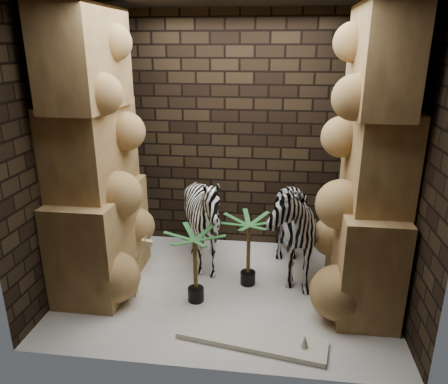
# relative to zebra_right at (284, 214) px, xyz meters

# --- Properties ---
(floor) EXTENTS (3.50, 3.50, 0.00)m
(floor) POSITION_rel_zebra_right_xyz_m (-0.61, -0.45, -0.75)
(floor) COLOR white
(floor) RESTS_ON ground
(wall_back) EXTENTS (3.50, 0.00, 3.50)m
(wall_back) POSITION_rel_zebra_right_xyz_m (-0.61, 0.80, 0.75)
(wall_back) COLOR black
(wall_back) RESTS_ON ground
(wall_front) EXTENTS (3.50, 0.00, 3.50)m
(wall_front) POSITION_rel_zebra_right_xyz_m (-0.61, -1.70, 0.75)
(wall_front) COLOR black
(wall_front) RESTS_ON ground
(wall_left) EXTENTS (0.00, 3.00, 3.00)m
(wall_left) POSITION_rel_zebra_right_xyz_m (-2.36, -0.45, 0.75)
(wall_left) COLOR black
(wall_left) RESTS_ON ground
(wall_right) EXTENTS (0.00, 3.00, 3.00)m
(wall_right) POSITION_rel_zebra_right_xyz_m (1.14, -0.45, 0.75)
(wall_right) COLOR black
(wall_right) RESTS_ON ground
(rock_pillar_left) EXTENTS (0.68, 1.30, 3.00)m
(rock_pillar_left) POSITION_rel_zebra_right_xyz_m (-2.01, -0.45, 0.75)
(rock_pillar_left) COLOR tan
(rock_pillar_left) RESTS_ON floor
(rock_pillar_right) EXTENTS (0.58, 1.25, 3.00)m
(rock_pillar_right) POSITION_rel_zebra_right_xyz_m (0.81, -0.45, 0.75)
(rock_pillar_right) COLOR tan
(rock_pillar_right) RESTS_ON floor
(zebra_right) EXTENTS (0.95, 1.39, 1.50)m
(zebra_right) POSITION_rel_zebra_right_xyz_m (0.00, 0.00, 0.00)
(zebra_right) COLOR white
(zebra_right) RESTS_ON floor
(zebra_left) EXTENTS (1.43, 1.56, 1.15)m
(zebra_left) POSITION_rel_zebra_right_xyz_m (-0.92, -0.02, -0.17)
(zebra_left) COLOR white
(zebra_left) RESTS_ON floor
(giraffe_toy) EXTENTS (0.38, 0.15, 0.71)m
(giraffe_toy) POSITION_rel_zebra_right_xyz_m (-1.66, -0.68, -0.39)
(giraffe_toy) COLOR #D8C184
(giraffe_toy) RESTS_ON floor
(palm_front) EXTENTS (0.36, 0.36, 0.82)m
(palm_front) POSITION_rel_zebra_right_xyz_m (-0.38, -0.30, -0.34)
(palm_front) COLOR #1F4418
(palm_front) RESTS_ON floor
(palm_back) EXTENTS (0.36, 0.36, 0.80)m
(palm_back) POSITION_rel_zebra_right_xyz_m (-0.90, -0.70, -0.35)
(palm_back) COLOR #1F4418
(palm_back) RESTS_ON floor
(surfboard) EXTENTS (1.40, 0.56, 0.05)m
(surfboard) POSITION_rel_zebra_right_xyz_m (-0.26, -1.29, -0.73)
(surfboard) COLOR beige
(surfboard) RESTS_ON floor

